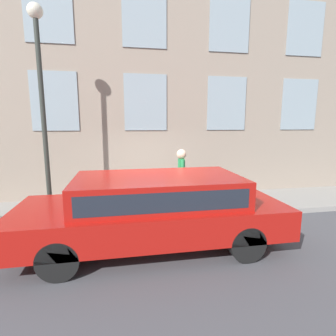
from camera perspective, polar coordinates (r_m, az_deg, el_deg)
The scene contains 7 objects.
ground_plane at distance 6.96m, azimuth -2.72°, elevation -11.95°, with size 80.00×80.00×0.00m, color #47474C.
sidewalk at distance 7.97m, azimuth -3.80°, elevation -8.56°, with size 2.21×60.00×0.14m.
building_facade at distance 8.88m, azimuth -5.05°, elevation 16.70°, with size 0.33×40.00×7.28m.
fire_hydrant at distance 7.32m, azimuth -2.98°, elevation -6.32°, with size 0.27×0.40×0.79m.
person at distance 7.43m, azimuth 2.92°, elevation -1.14°, with size 0.41×0.27×1.71m.
parked_truck_red_near at distance 5.49m, azimuth -2.94°, elevation -8.15°, with size 2.10×5.39×1.51m.
street_lamp at distance 7.39m, azimuth -25.88°, elevation 15.18°, with size 0.36×0.36×5.20m.
Camera 1 is at (-6.41, 0.84, 2.58)m, focal length 28.00 mm.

